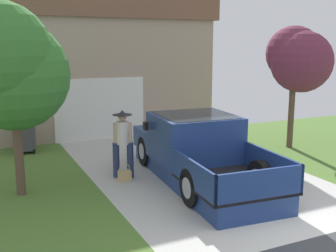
{
  "coord_description": "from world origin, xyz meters",
  "views": [
    {
      "loc": [
        -4.98,
        -4.84,
        3.27
      ],
      "look_at": [
        -0.67,
        4.31,
        1.26
      ],
      "focal_mm": 43.58,
      "sensor_mm": 36.0,
      "label": 1
    }
  ],
  "objects": [
    {
      "name": "pickup_truck",
      "position": [
        -0.18,
        3.79,
        0.7
      ],
      "size": [
        2.31,
        5.3,
        1.59
      ],
      "rotation": [
        0.0,
        0.0,
        -0.08
      ],
      "color": "navy",
      "rests_on": "ground"
    },
    {
      "name": "person_with_hat",
      "position": [
        -1.81,
        4.54,
        0.93
      ],
      "size": [
        0.49,
        0.48,
        1.71
      ],
      "rotation": [
        0.0,
        0.0,
        -0.4
      ],
      "color": "navy",
      "rests_on": "ground"
    },
    {
      "name": "handbag",
      "position": [
        -1.88,
        4.25,
        0.15
      ],
      "size": [
        0.3,
        0.17,
        0.45
      ],
      "color": "tan",
      "rests_on": "ground"
    },
    {
      "name": "house_with_garage",
      "position": [
        -1.08,
        12.39,
        2.56
      ],
      "size": [
        9.36,
        7.21,
        5.06
      ],
      "color": "tan",
      "rests_on": "ground"
    },
    {
      "name": "front_yard_tree",
      "position": [
        4.37,
        5.29,
        2.85
      ],
      "size": [
        1.96,
        2.22,
        3.89
      ],
      "color": "brown",
      "rests_on": "ground"
    },
    {
      "name": "neighbor_tree",
      "position": [
        -4.36,
        4.52,
        2.82
      ],
      "size": [
        2.63,
        2.59,
        4.2
      ],
      "color": "brown",
      "rests_on": "ground"
    },
    {
      "name": "wheeled_trash_bin",
      "position": [
        -3.78,
        8.14,
        0.59
      ],
      "size": [
        0.6,
        0.72,
        1.09
      ],
      "color": "#424247",
      "rests_on": "ground"
    }
  ]
}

